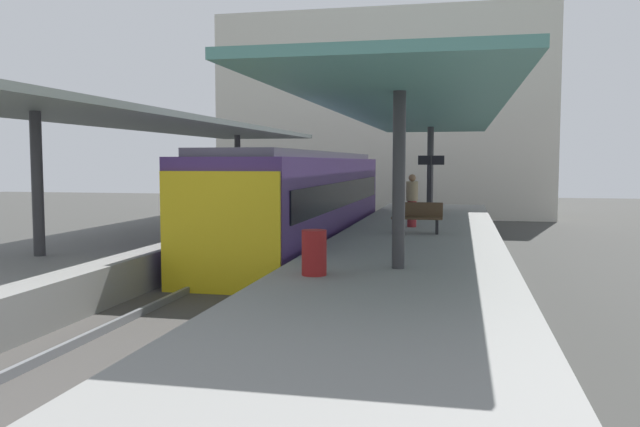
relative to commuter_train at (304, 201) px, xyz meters
name	(u,v)px	position (x,y,z in m)	size (l,w,h in m)	color
ground_plane	(276,271)	(0.00, -3.25, -1.73)	(80.00, 80.00, 0.00)	#383835
platform_left	(148,249)	(-3.80, -3.25, -1.23)	(4.40, 28.00, 1.00)	gray
platform_right	(415,257)	(3.80, -3.25, -1.23)	(4.40, 28.00, 1.00)	gray
track_ballast	(276,267)	(0.00, -3.25, -1.63)	(3.20, 28.00, 0.20)	#423F3D
rail_near_side	(251,260)	(-0.72, -3.25, -1.46)	(0.08, 28.00, 0.14)	slate
rail_far_side	(301,262)	(0.72, -3.25, -1.46)	(0.08, 28.00, 0.14)	slate
commuter_train	(304,201)	(0.00, 0.00, 0.00)	(2.78, 15.03, 3.10)	#472D6B
canopy_left	(168,125)	(-3.80, -1.85, 2.36)	(4.18, 21.00, 3.21)	#333335
canopy_right	(421,114)	(3.80, -1.85, 2.60)	(4.18, 21.00, 3.45)	#333335
platform_bench	(417,217)	(3.75, -2.02, -0.26)	(1.40, 0.41, 0.86)	black
platform_sign	(431,172)	(3.91, 2.63, 0.90)	(0.90, 0.08, 2.21)	#262628
litter_bin	(314,253)	(2.42, -9.21, -0.33)	(0.44, 0.44, 0.80)	maroon
passenger_near_bench	(412,200)	(3.48, -0.27, 0.11)	(0.36, 0.36, 1.62)	maroon
station_building_backdrop	(385,117)	(0.68, 16.75, 3.77)	(18.00, 6.00, 11.00)	beige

